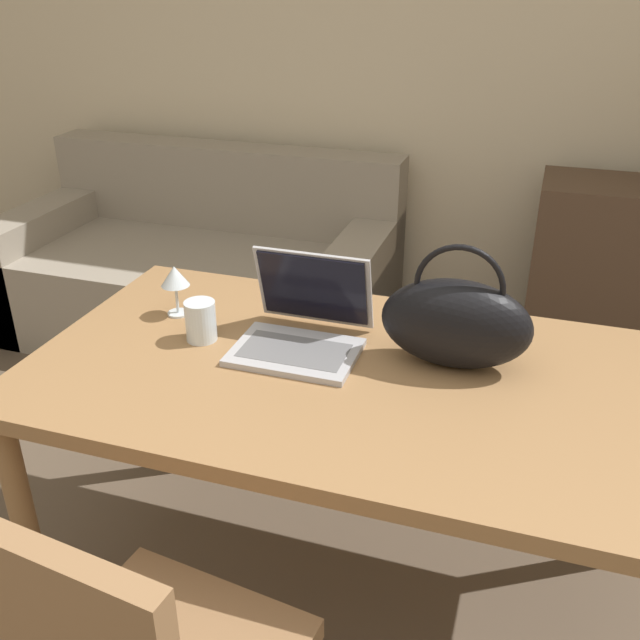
{
  "coord_description": "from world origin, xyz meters",
  "views": [
    {
      "loc": [
        0.37,
        -0.63,
        1.6
      ],
      "look_at": [
        -0.09,
        0.77,
        0.86
      ],
      "focal_mm": 40.0,
      "sensor_mm": 36.0,
      "label": 1
    }
  ],
  "objects": [
    {
      "name": "wall_back",
      "position": [
        0.0,
        2.69,
        1.35
      ],
      "size": [
        10.0,
        0.06,
        2.7
      ],
      "color": "beige",
      "rests_on": "ground_plane"
    },
    {
      "name": "dining_table",
      "position": [
        -0.01,
        0.77,
        0.66
      ],
      "size": [
        1.53,
        0.86,
        0.74
      ],
      "color": "olive",
      "rests_on": "ground_plane"
    },
    {
      "name": "couch",
      "position": [
        -1.14,
        2.16,
        0.28
      ],
      "size": [
        1.78,
        0.93,
        0.82
      ],
      "color": "gray",
      "rests_on": "ground_plane"
    },
    {
      "name": "laptop",
      "position": [
        -0.16,
        0.86,
        0.8
      ],
      "size": [
        0.3,
        0.29,
        0.23
      ],
      "color": "#ADADB2",
      "rests_on": "dining_table"
    },
    {
      "name": "drinking_glass",
      "position": [
        -0.41,
        0.8,
        0.79
      ],
      "size": [
        0.08,
        0.08,
        0.1
      ],
      "color": "silver",
      "rests_on": "dining_table"
    },
    {
      "name": "wine_glass",
      "position": [
        -0.54,
        0.91,
        0.85
      ],
      "size": [
        0.08,
        0.08,
        0.14
      ],
      "color": "silver",
      "rests_on": "dining_table"
    },
    {
      "name": "handbag",
      "position": [
        0.21,
        0.87,
        0.85
      ],
      "size": [
        0.35,
        0.16,
        0.31
      ],
      "color": "black",
      "rests_on": "dining_table"
    }
  ]
}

